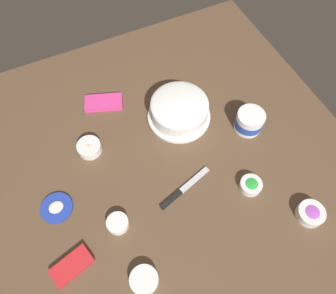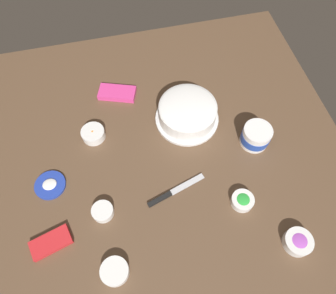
{
  "view_description": "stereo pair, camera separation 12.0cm",
  "coord_description": "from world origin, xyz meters",
  "px_view_note": "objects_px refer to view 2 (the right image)",
  "views": [
    {
      "loc": [
        -0.19,
        -0.46,
        1.09
      ],
      "look_at": [
        0.06,
        0.07,
        0.04
      ],
      "focal_mm": 33.19,
      "sensor_mm": 36.0,
      "label": 1
    },
    {
      "loc": [
        -0.07,
        -0.5,
        1.09
      ],
      "look_at": [
        0.06,
        0.07,
        0.04
      ],
      "focal_mm": 33.19,
      "sensor_mm": 36.0,
      "label": 2
    }
  ],
  "objects_px": {
    "frosting_tub": "(256,136)",
    "sprinkle_bowl_green": "(243,201)",
    "frosting_tub_lid": "(50,185)",
    "frosted_cake": "(187,113)",
    "sprinkle_bowl_orange": "(93,134)",
    "sprinkle_bowl_pink": "(103,211)",
    "spreading_knife": "(171,193)",
    "sprinkle_bowl_yellow": "(115,271)",
    "sprinkle_bowl_rainbow": "(298,242)",
    "candy_box_upper": "(51,243)",
    "candy_box_lower": "(117,93)"
  },
  "relations": [
    {
      "from": "frosting_tub_lid",
      "to": "spreading_knife",
      "type": "height_order",
      "value": "frosting_tub_lid"
    },
    {
      "from": "sprinkle_bowl_pink",
      "to": "sprinkle_bowl_green",
      "type": "bearing_deg",
      "value": -8.68
    },
    {
      "from": "frosting_tub_lid",
      "to": "candy_box_upper",
      "type": "height_order",
      "value": "candy_box_upper"
    },
    {
      "from": "frosted_cake",
      "to": "candy_box_upper",
      "type": "height_order",
      "value": "frosted_cake"
    },
    {
      "from": "frosting_tub",
      "to": "candy_box_lower",
      "type": "relative_size",
      "value": 0.72
    },
    {
      "from": "sprinkle_bowl_orange",
      "to": "sprinkle_bowl_green",
      "type": "height_order",
      "value": "sprinkle_bowl_orange"
    },
    {
      "from": "frosting_tub",
      "to": "sprinkle_bowl_green",
      "type": "xyz_separation_m",
      "value": [
        -0.13,
        -0.23,
        -0.03
      ]
    },
    {
      "from": "spreading_knife",
      "to": "sprinkle_bowl_yellow",
      "type": "bearing_deg",
      "value": -137.4
    },
    {
      "from": "spreading_knife",
      "to": "candy_box_upper",
      "type": "xyz_separation_m",
      "value": [
        -0.44,
        -0.08,
        0.0
      ]
    },
    {
      "from": "sprinkle_bowl_rainbow",
      "to": "sprinkle_bowl_green",
      "type": "bearing_deg",
      "value": 126.09
    },
    {
      "from": "spreading_knife",
      "to": "frosting_tub_lid",
      "type": "bearing_deg",
      "value": 162.82
    },
    {
      "from": "sprinkle_bowl_orange",
      "to": "candy_box_upper",
      "type": "xyz_separation_m",
      "value": [
        -0.19,
        -0.39,
        -0.01
      ]
    },
    {
      "from": "sprinkle_bowl_rainbow",
      "to": "frosted_cake",
      "type": "bearing_deg",
      "value": 111.94
    },
    {
      "from": "spreading_knife",
      "to": "sprinkle_bowl_rainbow",
      "type": "relative_size",
      "value": 2.42
    },
    {
      "from": "spreading_knife",
      "to": "sprinkle_bowl_green",
      "type": "height_order",
      "value": "sprinkle_bowl_green"
    },
    {
      "from": "frosted_cake",
      "to": "sprinkle_bowl_green",
      "type": "bearing_deg",
      "value": -75.72
    },
    {
      "from": "frosting_tub",
      "to": "candy_box_lower",
      "type": "xyz_separation_m",
      "value": [
        -0.5,
        0.36,
        -0.03
      ]
    },
    {
      "from": "frosting_tub",
      "to": "frosting_tub_lid",
      "type": "xyz_separation_m",
      "value": [
        -0.81,
        -0.01,
        -0.04
      ]
    },
    {
      "from": "frosting_tub",
      "to": "candy_box_upper",
      "type": "distance_m",
      "value": 0.85
    },
    {
      "from": "frosting_tub_lid",
      "to": "candy_box_upper",
      "type": "xyz_separation_m",
      "value": [
        -0.01,
        -0.22,
        0.0
      ]
    },
    {
      "from": "frosted_cake",
      "to": "frosting_tub",
      "type": "height_order",
      "value": "frosted_cake"
    },
    {
      "from": "candy_box_lower",
      "to": "candy_box_upper",
      "type": "bearing_deg",
      "value": -98.88
    },
    {
      "from": "sprinkle_bowl_pink",
      "to": "frosted_cake",
      "type": "bearing_deg",
      "value": 39.17
    },
    {
      "from": "frosted_cake",
      "to": "frosting_tub",
      "type": "relative_size",
      "value": 2.32
    },
    {
      "from": "frosting_tub_lid",
      "to": "frosting_tub",
      "type": "bearing_deg",
      "value": 0.46
    },
    {
      "from": "sprinkle_bowl_pink",
      "to": "sprinkle_bowl_yellow",
      "type": "xyz_separation_m",
      "value": [
        0.01,
        -0.21,
        -0.0
      ]
    },
    {
      "from": "sprinkle_bowl_rainbow",
      "to": "candy_box_upper",
      "type": "xyz_separation_m",
      "value": [
        -0.81,
        0.19,
        -0.01
      ]
    },
    {
      "from": "sprinkle_bowl_orange",
      "to": "frosting_tub",
      "type": "bearing_deg",
      "value": -15.36
    },
    {
      "from": "sprinkle_bowl_green",
      "to": "candy_box_lower",
      "type": "distance_m",
      "value": 0.7
    },
    {
      "from": "sprinkle_bowl_orange",
      "to": "sprinkle_bowl_green",
      "type": "bearing_deg",
      "value": -39.39
    },
    {
      "from": "frosted_cake",
      "to": "sprinkle_bowl_green",
      "type": "height_order",
      "value": "frosted_cake"
    },
    {
      "from": "sprinkle_bowl_yellow",
      "to": "sprinkle_bowl_orange",
      "type": "relative_size",
      "value": 1.0
    },
    {
      "from": "sprinkle_bowl_rainbow",
      "to": "candy_box_upper",
      "type": "distance_m",
      "value": 0.84
    },
    {
      "from": "candy_box_upper",
      "to": "candy_box_lower",
      "type": "bearing_deg",
      "value": 46.07
    },
    {
      "from": "sprinkle_bowl_green",
      "to": "candy_box_upper",
      "type": "distance_m",
      "value": 0.68
    },
    {
      "from": "frosting_tub_lid",
      "to": "sprinkle_bowl_pink",
      "type": "xyz_separation_m",
      "value": [
        0.18,
        -0.15,
        0.01
      ]
    },
    {
      "from": "spreading_knife",
      "to": "sprinkle_bowl_orange",
      "type": "xyz_separation_m",
      "value": [
        -0.25,
        0.31,
        0.02
      ]
    },
    {
      "from": "sprinkle_bowl_yellow",
      "to": "candy_box_lower",
      "type": "relative_size",
      "value": 0.59
    },
    {
      "from": "frosting_tub",
      "to": "candy_box_upper",
      "type": "xyz_separation_m",
      "value": [
        -0.82,
        -0.22,
        -0.03
      ]
    },
    {
      "from": "sprinkle_bowl_yellow",
      "to": "candy_box_upper",
      "type": "bearing_deg",
      "value": 144.56
    },
    {
      "from": "candy_box_lower",
      "to": "candy_box_upper",
      "type": "xyz_separation_m",
      "value": [
        -0.32,
        -0.58,
        -0.0
      ]
    },
    {
      "from": "sprinkle_bowl_orange",
      "to": "candy_box_upper",
      "type": "bearing_deg",
      "value": -115.92
    },
    {
      "from": "spreading_knife",
      "to": "sprinkle_bowl_yellow",
      "type": "xyz_separation_m",
      "value": [
        -0.24,
        -0.22,
        0.01
      ]
    },
    {
      "from": "sprinkle_bowl_orange",
      "to": "sprinkle_bowl_pink",
      "type": "bearing_deg",
      "value": -90.85
    },
    {
      "from": "sprinkle_bowl_pink",
      "to": "candy_box_lower",
      "type": "distance_m",
      "value": 0.53
    },
    {
      "from": "frosting_tub_lid",
      "to": "sprinkle_bowl_yellow",
      "type": "distance_m",
      "value": 0.4
    },
    {
      "from": "frosting_tub",
      "to": "sprinkle_bowl_rainbow",
      "type": "bearing_deg",
      "value": -90.26
    },
    {
      "from": "frosted_cake",
      "to": "candy_box_lower",
      "type": "relative_size",
      "value": 1.66
    },
    {
      "from": "sprinkle_bowl_pink",
      "to": "sprinkle_bowl_green",
      "type": "height_order",
      "value": "sprinkle_bowl_green"
    },
    {
      "from": "spreading_knife",
      "to": "sprinkle_bowl_green",
      "type": "distance_m",
      "value": 0.26
    }
  ]
}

